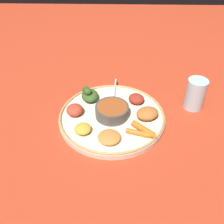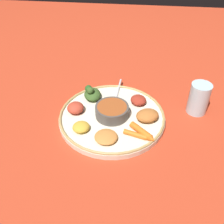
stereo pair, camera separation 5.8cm
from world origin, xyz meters
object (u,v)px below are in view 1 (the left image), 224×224
at_px(greens_pile, 89,94).
at_px(drinking_glass, 195,96).
at_px(spoon, 114,94).
at_px(carrot_outer, 145,130).
at_px(center_bowl, 112,111).
at_px(carrot_near_spoon, 140,133).

height_order(greens_pile, drinking_glass, drinking_glass).
bearing_deg(spoon, drinking_glass, -97.67).
distance_m(spoon, drinking_glass, 0.28).
bearing_deg(carrot_outer, greens_pile, 48.11).
height_order(center_bowl, greens_pile, greens_pile).
bearing_deg(carrot_outer, center_bowl, 52.59).
xyz_separation_m(center_bowl, carrot_near_spoon, (-0.09, -0.09, -0.01)).
distance_m(spoon, carrot_outer, 0.21).
bearing_deg(spoon, greens_pile, 108.28).
relative_size(center_bowl, drinking_glass, 1.00).
relative_size(center_bowl, spoon, 0.73).
height_order(spoon, drinking_glass, drinking_glass).
xyz_separation_m(center_bowl, greens_pile, (0.09, 0.08, 0.00)).
height_order(greens_pile, carrot_near_spoon, greens_pile).
relative_size(greens_pile, carrot_outer, 0.98).
distance_m(spoon, carrot_near_spoon, 0.22).
distance_m(greens_pile, carrot_near_spoon, 0.24).
bearing_deg(center_bowl, drinking_glass, -74.57).
relative_size(carrot_near_spoon, drinking_glass, 0.80).
height_order(center_bowl, carrot_outer, center_bowl).
xyz_separation_m(greens_pile, drinking_glass, (-0.01, -0.36, 0.01)).
bearing_deg(greens_pile, drinking_glass, -91.34).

